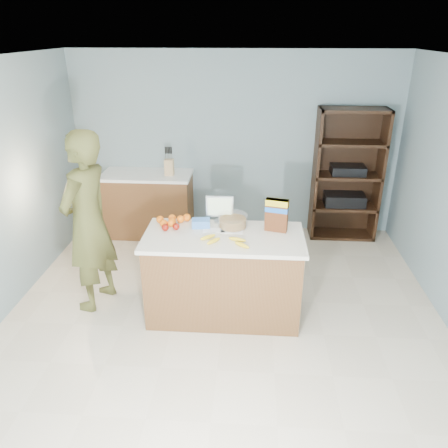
# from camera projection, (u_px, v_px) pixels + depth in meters

# --- Properties ---
(floor) EXTENTS (4.50, 5.00, 0.02)m
(floor) POSITION_uv_depth(u_px,v_px,m) (222.00, 330.00, 4.32)
(floor) COLOR beige
(floor) RESTS_ON ground
(walls) EXTENTS (4.52, 5.02, 2.51)m
(walls) POSITION_uv_depth(u_px,v_px,m) (221.00, 170.00, 3.64)
(walls) COLOR gray
(walls) RESTS_ON ground
(counter_peninsula) EXTENTS (1.56, 0.76, 0.90)m
(counter_peninsula) POSITION_uv_depth(u_px,v_px,m) (224.00, 279.00, 4.42)
(counter_peninsula) COLOR brown
(counter_peninsula) RESTS_ON ground
(back_cabinet) EXTENTS (1.24, 0.62, 0.90)m
(back_cabinet) POSITION_uv_depth(u_px,v_px,m) (149.00, 204.00, 6.21)
(back_cabinet) COLOR brown
(back_cabinet) RESTS_ON ground
(shelving_unit) EXTENTS (0.90, 0.40, 1.80)m
(shelving_unit) POSITION_uv_depth(u_px,v_px,m) (346.00, 177.00, 6.01)
(shelving_unit) COLOR black
(shelving_unit) RESTS_ON ground
(person) EXTENTS (0.62, 0.78, 1.89)m
(person) POSITION_uv_depth(u_px,v_px,m) (88.00, 223.00, 4.39)
(person) COLOR #4A4A22
(person) RESTS_ON ground
(knife_block) EXTENTS (0.12, 0.10, 0.31)m
(knife_block) POSITION_uv_depth(u_px,v_px,m) (169.00, 167.00, 5.92)
(knife_block) COLOR tan
(knife_block) RESTS_ON back_cabinet
(envelopes) EXTENTS (0.40, 0.14, 0.00)m
(envelopes) POSITION_uv_depth(u_px,v_px,m) (223.00, 231.00, 4.32)
(envelopes) COLOR white
(envelopes) RESTS_ON counter_peninsula
(bananas) EXTENTS (0.49, 0.28, 0.04)m
(bananas) POSITION_uv_depth(u_px,v_px,m) (225.00, 241.00, 4.08)
(bananas) COLOR yellow
(bananas) RESTS_ON counter_peninsula
(apples) EXTENTS (0.20, 0.16, 0.07)m
(apples) POSITION_uv_depth(u_px,v_px,m) (168.00, 226.00, 4.34)
(apples) COLOR maroon
(apples) RESTS_ON counter_peninsula
(oranges) EXTENTS (0.35, 0.25, 0.08)m
(oranges) POSITION_uv_depth(u_px,v_px,m) (172.00, 220.00, 4.46)
(oranges) COLOR orange
(oranges) RESTS_ON counter_peninsula
(blue_carton) EXTENTS (0.19, 0.14, 0.08)m
(blue_carton) POSITION_uv_depth(u_px,v_px,m) (201.00, 223.00, 4.39)
(blue_carton) COLOR blue
(blue_carton) RESTS_ON counter_peninsula
(salad_bowl) EXTENTS (0.30, 0.30, 0.13)m
(salad_bowl) POSITION_uv_depth(u_px,v_px,m) (233.00, 221.00, 4.39)
(salad_bowl) COLOR #267219
(salad_bowl) RESTS_ON counter_peninsula
(tv) EXTENTS (0.28, 0.12, 0.28)m
(tv) POSITION_uv_depth(u_px,v_px,m) (220.00, 207.00, 4.46)
(tv) COLOR silver
(tv) RESTS_ON counter_peninsula
(cereal_box) EXTENTS (0.23, 0.13, 0.33)m
(cereal_box) POSITION_uv_depth(u_px,v_px,m) (277.00, 213.00, 4.25)
(cereal_box) COLOR #592B14
(cereal_box) RESTS_ON counter_peninsula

